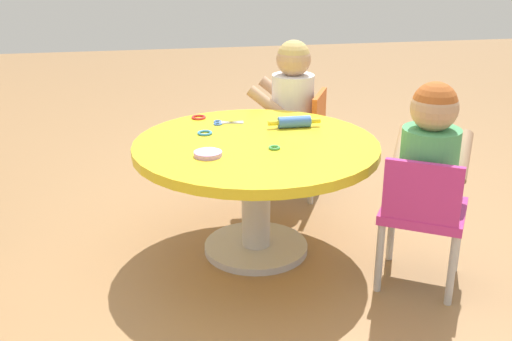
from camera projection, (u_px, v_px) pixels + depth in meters
The scene contains 12 objects.
ground_plane at pixel (256, 250), 2.67m from camera, with size 10.00×10.00×0.00m, color #9E7247.
craft_table at pixel (256, 166), 2.53m from camera, with size 0.99×0.99×0.49m.
child_chair_left at pixel (423, 212), 2.30m from camera, with size 0.41×0.41×0.54m.
seated_child_left at pixel (430, 151), 2.25m from camera, with size 0.43×0.41×0.51m.
child_chair_right at pixel (299, 136), 3.15m from camera, with size 0.40×0.40×0.54m.
seated_child_right at pixel (292, 92), 3.08m from camera, with size 0.39×0.43×0.51m.
rolling_pin at pixel (294, 122), 2.67m from camera, with size 0.05×0.23×0.05m.
craft_scissors at pixel (224, 123), 2.73m from camera, with size 0.08×0.14×0.01m.
playdough_blob_0 at pixel (208, 154), 2.33m from camera, with size 0.11×0.11×0.02m, color #CC99E5.
cookie_cutter_0 at pixel (199, 117), 2.81m from camera, with size 0.07×0.07×0.01m, color red.
cookie_cutter_1 at pixel (205, 133), 2.59m from camera, with size 0.06×0.06×0.01m, color #3F99D8.
cookie_cutter_2 at pixel (274, 148), 2.41m from camera, with size 0.05×0.05×0.01m, color #4CB259.
Camera 1 is at (-2.33, 0.41, 1.28)m, focal length 43.66 mm.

